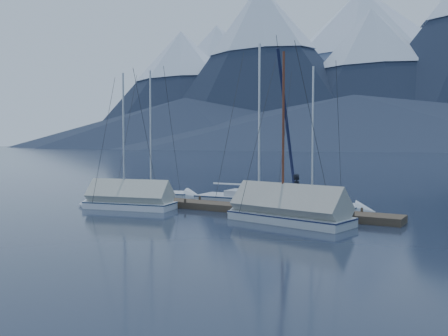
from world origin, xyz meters
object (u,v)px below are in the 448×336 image
at_px(sailboat_open_left, 158,196).
at_px(sailboat_open_right, 320,208).
at_px(sailboat_covered_near, 280,212).
at_px(sailboat_open_mid, 268,202).
at_px(sailboat_covered_far, 122,201).
at_px(person, 297,192).

bearing_deg(sailboat_open_left, sailboat_open_right, -0.82).
xyz_separation_m(sailboat_open_left, sailboat_covered_near, (10.30, -4.18, 0.26)).
bearing_deg(sailboat_open_right, sailboat_covered_near, -96.38).
bearing_deg(sailboat_open_mid, sailboat_covered_far, -140.64).
xyz_separation_m(sailboat_open_mid, sailboat_open_right, (3.30, -0.63, -0.03)).
height_order(sailboat_open_mid, sailboat_covered_far, sailboat_open_mid).
relative_size(sailboat_covered_near, person, 4.95).
bearing_deg(sailboat_open_left, person, -12.59).
bearing_deg(sailboat_covered_near, sailboat_open_mid, 121.52).
bearing_deg(sailboat_covered_far, sailboat_open_right, 25.08).
height_order(sailboat_open_left, sailboat_covered_near, sailboat_open_left).
height_order(sailboat_open_right, sailboat_covered_far, sailboat_open_right).
bearing_deg(sailboat_covered_near, sailboat_covered_far, -177.38).
relative_size(sailboat_open_mid, sailboat_covered_far, 1.25).
bearing_deg(person, sailboat_open_right, -12.99).
height_order(sailboat_open_left, sailboat_open_right, sailboat_open_left).
distance_m(sailboat_open_mid, sailboat_covered_far, 7.99).
xyz_separation_m(sailboat_open_right, sailboat_covered_far, (-9.48, -4.44, 0.24)).
relative_size(sailboat_open_left, sailboat_covered_far, 1.12).
xyz_separation_m(sailboat_open_left, sailboat_open_right, (10.75, -0.15, -0.01)).
height_order(sailboat_covered_far, person, sailboat_covered_far).
distance_m(sailboat_covered_near, person, 2.02).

